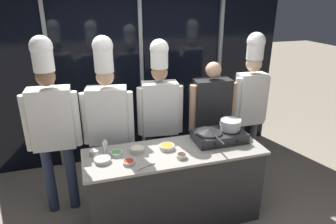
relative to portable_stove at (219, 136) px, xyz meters
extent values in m
plane|color=gray|center=(-0.56, -0.08, -0.95)|extent=(24.00, 24.00, 0.00)
cube|color=black|center=(-0.56, 1.58, 0.40)|extent=(4.46, 0.04, 2.70)
cube|color=gray|center=(-1.82, 1.53, 0.40)|extent=(0.05, 0.05, 2.70)
cube|color=gray|center=(-0.56, 1.53, 0.40)|extent=(0.05, 0.05, 2.70)
cube|color=gray|center=(0.71, 1.53, 0.40)|extent=(0.05, 0.05, 2.70)
cube|color=#2D2D30|center=(-0.56, -0.08, -0.52)|extent=(1.87, 0.62, 0.86)
cube|color=#A39E93|center=(-0.56, -0.08, -0.07)|extent=(1.93, 0.65, 0.03)
cube|color=#28282B|center=(0.00, 0.00, 0.00)|extent=(0.57, 0.35, 0.11)
cylinder|color=black|center=(-0.13, 0.00, 0.06)|extent=(0.23, 0.23, 0.01)
cylinder|color=black|center=(-0.13, -0.19, 0.00)|extent=(0.03, 0.01, 0.03)
cylinder|color=black|center=(0.13, 0.00, 0.06)|extent=(0.23, 0.23, 0.01)
cylinder|color=black|center=(0.13, -0.19, 0.00)|extent=(0.03, 0.01, 0.03)
cylinder|color=#232326|center=(-0.13, 0.00, 0.07)|extent=(0.29, 0.29, 0.01)
cone|color=#232326|center=(-0.13, 0.00, 0.09)|extent=(0.31, 0.31, 0.05)
cylinder|color=black|center=(-0.13, -0.26, 0.10)|extent=(0.02, 0.23, 0.02)
cylinder|color=#B7BABF|center=(0.13, 0.00, 0.12)|extent=(0.23, 0.23, 0.11)
torus|color=#B7BABF|center=(0.13, 0.00, 0.18)|extent=(0.23, 0.23, 0.01)
torus|color=#B7BABF|center=(0.01, 0.00, 0.16)|extent=(0.01, 0.05, 0.05)
torus|color=#B7BABF|center=(0.26, 0.00, 0.16)|extent=(0.01, 0.05, 0.05)
cylinder|color=white|center=(-1.27, 0.07, 0.01)|extent=(0.05, 0.05, 0.13)
cone|color=white|center=(-1.27, 0.07, 0.09)|extent=(0.05, 0.05, 0.04)
cylinder|color=silver|center=(-1.16, 0.00, -0.04)|extent=(0.12, 0.12, 0.04)
torus|color=silver|center=(-1.16, 0.00, -0.02)|extent=(0.13, 0.13, 0.01)
cylinder|color=#4C9E47|center=(-1.16, 0.00, -0.03)|extent=(0.10, 0.10, 0.02)
cylinder|color=silver|center=(-1.32, -0.09, -0.04)|extent=(0.16, 0.16, 0.04)
torus|color=silver|center=(-1.32, -0.09, -0.02)|extent=(0.17, 0.17, 0.01)
cylinder|color=silver|center=(-1.32, -0.09, -0.03)|extent=(0.13, 0.13, 0.02)
cylinder|color=silver|center=(-1.38, 0.08, -0.03)|extent=(0.09, 0.09, 0.05)
torus|color=silver|center=(-1.38, 0.08, -0.01)|extent=(0.09, 0.09, 0.01)
cylinder|color=white|center=(-1.38, 0.08, -0.02)|extent=(0.08, 0.08, 0.03)
cylinder|color=silver|center=(-1.07, -0.21, -0.04)|extent=(0.12, 0.12, 0.04)
torus|color=silver|center=(-1.07, -0.21, -0.02)|extent=(0.12, 0.12, 0.01)
cylinder|color=#B22D1E|center=(-1.07, -0.21, -0.03)|extent=(0.10, 0.10, 0.02)
cylinder|color=silver|center=(-0.54, -0.25, -0.04)|extent=(0.10, 0.10, 0.04)
torus|color=silver|center=(-0.54, -0.25, -0.02)|extent=(0.11, 0.11, 0.01)
cylinder|color=#382319|center=(-0.54, -0.25, -0.03)|extent=(0.09, 0.09, 0.02)
cylinder|color=silver|center=(-0.94, 0.01, -0.03)|extent=(0.15, 0.15, 0.05)
torus|color=silver|center=(-0.94, 0.01, -0.01)|extent=(0.15, 0.15, 0.01)
cylinder|color=beige|center=(-0.94, 0.01, -0.02)|extent=(0.12, 0.12, 0.03)
cylinder|color=silver|center=(-0.62, -0.02, -0.04)|extent=(0.16, 0.16, 0.04)
torus|color=silver|center=(-0.62, -0.02, -0.02)|extent=(0.17, 0.17, 0.01)
cylinder|color=orange|center=(-0.62, -0.02, -0.03)|extent=(0.13, 0.13, 0.02)
cube|color=#B2B5BA|center=(-0.95, -0.32, -0.05)|extent=(0.14, 0.07, 0.01)
ellipsoid|color=#B2B5BA|center=(-0.86, -0.27, -0.05)|extent=(0.08, 0.07, 0.02)
cylinder|color=#2D3856|center=(-1.66, 0.48, -0.53)|extent=(0.12, 0.12, 0.85)
cylinder|color=#2D3856|center=(-1.91, 0.49, -0.53)|extent=(0.12, 0.12, 0.85)
cube|color=white|center=(-1.78, 0.49, 0.24)|extent=(0.46, 0.25, 0.68)
cylinder|color=white|center=(-1.53, 0.44, 0.22)|extent=(0.09, 0.09, 0.63)
cylinder|color=white|center=(-2.04, 0.46, 0.22)|extent=(0.09, 0.09, 0.63)
sphere|color=brown|center=(-1.78, 0.49, 0.70)|extent=(0.20, 0.20, 0.20)
cylinder|color=white|center=(-1.78, 0.49, 0.88)|extent=(0.21, 0.21, 0.25)
sphere|color=white|center=(-1.78, 0.49, 1.01)|extent=(0.23, 0.23, 0.23)
cylinder|color=#232326|center=(-1.06, 0.47, -0.54)|extent=(0.12, 0.12, 0.82)
cylinder|color=#232326|center=(-1.30, 0.52, -0.54)|extent=(0.12, 0.12, 0.82)
cube|color=white|center=(-1.18, 0.49, 0.20)|extent=(0.48, 0.31, 0.66)
cylinder|color=white|center=(-0.94, 0.41, 0.18)|extent=(0.09, 0.09, 0.61)
cylinder|color=white|center=(-1.43, 0.50, 0.18)|extent=(0.09, 0.09, 0.61)
sphere|color=tan|center=(-1.18, 0.49, 0.65)|extent=(0.20, 0.20, 0.20)
cylinder|color=white|center=(-1.18, 0.49, 0.85)|extent=(0.21, 0.21, 0.28)
sphere|color=white|center=(-1.18, 0.49, 0.99)|extent=(0.22, 0.22, 0.22)
cylinder|color=#4C4C51|center=(-0.42, 0.56, -0.55)|extent=(0.11, 0.11, 0.81)
cylinder|color=#4C4C51|center=(-0.66, 0.59, -0.55)|extent=(0.11, 0.11, 0.81)
cube|color=white|center=(-0.54, 0.57, 0.19)|extent=(0.45, 0.27, 0.66)
cylinder|color=white|center=(-0.30, 0.51, 0.17)|extent=(0.09, 0.09, 0.60)
cylinder|color=white|center=(-0.78, 0.57, 0.17)|extent=(0.09, 0.09, 0.60)
sphere|color=#A87A5B|center=(-0.54, 0.57, 0.64)|extent=(0.19, 0.19, 0.19)
cylinder|color=white|center=(-0.54, 0.57, 0.81)|extent=(0.20, 0.20, 0.23)
sphere|color=white|center=(-0.54, 0.57, 0.92)|extent=(0.22, 0.22, 0.22)
cylinder|color=#2D3856|center=(0.25, 0.50, -0.55)|extent=(0.12, 0.12, 0.81)
cylinder|color=#2D3856|center=(0.00, 0.51, -0.55)|extent=(0.12, 0.12, 0.81)
cube|color=#232326|center=(0.12, 0.51, 0.19)|extent=(0.47, 0.26, 0.66)
cylinder|color=tan|center=(0.38, 0.46, 0.17)|extent=(0.09, 0.09, 0.61)
cylinder|color=tan|center=(-0.14, 0.48, 0.17)|extent=(0.09, 0.09, 0.61)
sphere|color=tan|center=(0.12, 0.51, 0.64)|extent=(0.19, 0.19, 0.19)
cylinder|color=#4C4C51|center=(0.77, 0.48, -0.53)|extent=(0.10, 0.10, 0.84)
cylinder|color=#4C4C51|center=(0.56, 0.48, -0.53)|extent=(0.10, 0.10, 0.84)
cube|color=white|center=(0.66, 0.48, 0.22)|extent=(0.37, 0.19, 0.68)
cylinder|color=white|center=(0.87, 0.45, 0.21)|extent=(0.07, 0.07, 0.62)
cylinder|color=white|center=(0.46, 0.45, 0.21)|extent=(0.07, 0.07, 0.62)
sphere|color=beige|center=(0.66, 0.48, 0.69)|extent=(0.20, 0.20, 0.20)
cylinder|color=white|center=(0.66, 0.48, 0.85)|extent=(0.21, 0.21, 0.22)
sphere|color=white|center=(0.66, 0.48, 0.96)|extent=(0.23, 0.23, 0.23)
camera|label=1|loc=(-1.44, -2.76, 1.48)|focal=32.00mm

